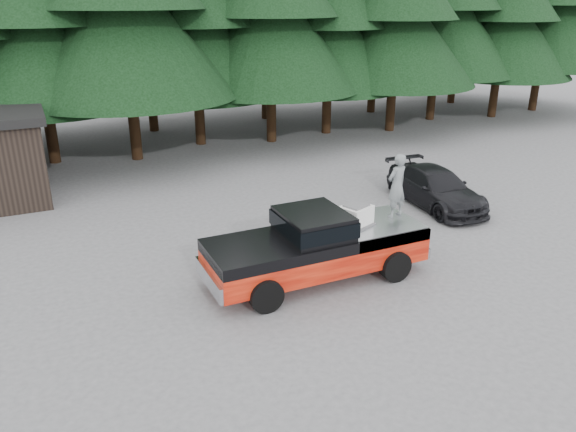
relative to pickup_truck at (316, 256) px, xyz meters
name	(u,v)px	position (x,y,z in m)	size (l,w,h in m)	color
ground	(290,295)	(-0.99, -0.51, -0.67)	(120.00, 120.00, 0.00)	#525255
pickup_truck	(316,256)	(0.00, 0.00, 0.00)	(6.00, 2.04, 1.33)	red
truck_cab	(313,223)	(-0.10, 0.00, 0.96)	(1.66, 1.90, 0.59)	black
air_compressor	(356,216)	(1.18, 0.01, 0.93)	(0.77, 0.64, 0.53)	silver
man_on_bed	(397,186)	(2.53, 0.13, 1.56)	(0.65, 0.43, 1.79)	slate
parked_car	(436,188)	(6.50, 3.19, 0.00)	(1.85, 4.55, 1.32)	black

